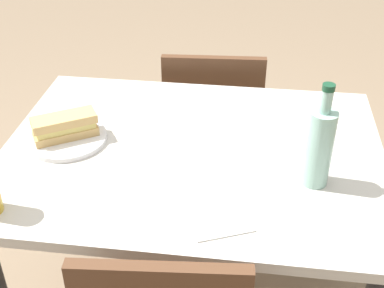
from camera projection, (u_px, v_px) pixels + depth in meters
The scene contains 7 objects.
dining_table at pixel (192, 185), 1.54m from camera, with size 1.08×0.82×0.78m.
chair_far at pixel (213, 128), 2.14m from camera, with size 0.43×0.43×0.84m.
plate_near at pixel (67, 138), 1.51m from camera, with size 0.23×0.23×0.01m, color white.
baguette_sandwich_near at pixel (65, 126), 1.49m from camera, with size 0.19×0.15×0.07m.
knife_near at pixel (59, 128), 1.54m from camera, with size 0.13×0.14×0.01m.
water_bottle at pixel (319, 146), 1.29m from camera, with size 0.07×0.07×0.28m.
paper_napkin at pixel (218, 217), 1.23m from camera, with size 0.14×0.14×0.00m, color white.
Camera 1 is at (0.16, -1.21, 1.60)m, focal length 48.45 mm.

